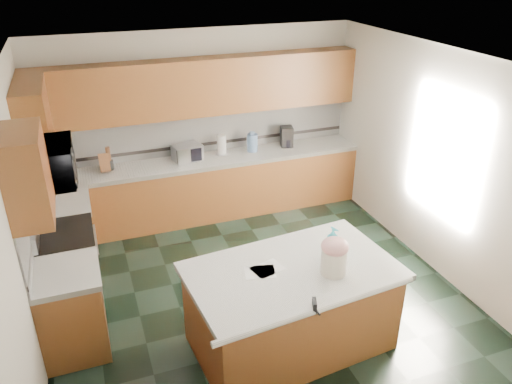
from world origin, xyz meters
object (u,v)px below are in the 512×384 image
island_base (291,309)px  coffee_maker (287,136)px  soap_bottle_island (332,243)px  toaster_oven (187,153)px  island_top (292,271)px  treat_jar (334,261)px  knife_block (104,163)px

island_base → coffee_maker: coffee_maker is taller
soap_bottle_island → coffee_maker: size_ratio=1.10×
island_base → coffee_maker: size_ratio=6.17×
island_base → toaster_oven: toaster_oven is taller
island_top → soap_bottle_island: (0.44, 0.05, 0.20)m
treat_jar → soap_bottle_island: bearing=71.1°
island_top → treat_jar: bearing=-34.9°
island_base → soap_bottle_island: soap_bottle_island is taller
island_top → coffee_maker: bearing=62.3°
treat_jar → soap_bottle_island: soap_bottle_island is taller
knife_block → coffee_maker: size_ratio=0.81×
soap_bottle_island → toaster_oven: soap_bottle_island is taller
treat_jar → island_base: bearing=155.9°
island_top → knife_block: knife_block is taller
soap_bottle_island → coffee_maker: 3.08m
treat_jar → toaster_oven: size_ratio=0.64×
island_base → soap_bottle_island: bearing=0.7°
soap_bottle_island → island_top: bearing=168.6°
soap_bottle_island → knife_block: size_ratio=1.35×
island_top → knife_block: bearing=110.7°
island_top → coffee_maker: coffee_maker is taller
island_base → treat_jar: bearing=-34.9°
soap_bottle_island → coffee_maker: soap_bottle_island is taller
toaster_oven → island_base: bearing=-95.7°
island_base → island_top: island_top is taller
island_top → soap_bottle_island: size_ratio=5.92×
coffee_maker → knife_block: bearing=-164.9°
soap_bottle_island → coffee_maker: bearing=57.4°
treat_jar → coffee_maker: 3.33m
soap_bottle_island → treat_jar: bearing=-131.9°
soap_bottle_island → toaster_oven: bearing=86.8°
toaster_oven → knife_block: bearing=168.1°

